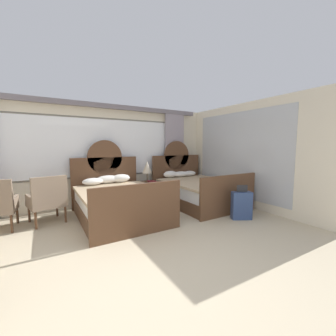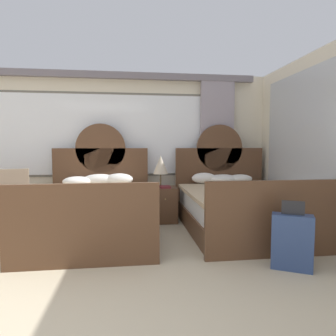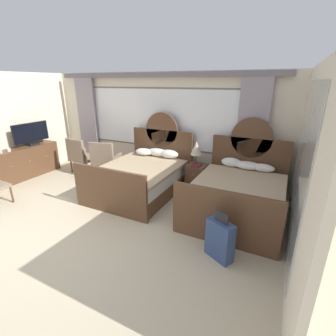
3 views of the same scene
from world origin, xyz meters
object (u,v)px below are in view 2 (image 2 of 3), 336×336
Objects in this scene: nightstand_between_beds at (164,204)px; suitcase_on_floor at (292,241)px; armchair_by_window_left at (8,199)px; table_lamp_on_nightstand at (161,165)px; book_on_nightstand at (165,187)px; bed_near_window at (95,211)px; bed_near_mirror at (238,207)px.

suitcase_on_floor is at bearing -62.20° from nightstand_between_beds.
armchair_by_window_left reaches higher than suitcase_on_floor.
nightstand_between_beds is at bearing -45.38° from table_lamp_on_nightstand.
nightstand_between_beds is 1.11× the size of table_lamp_on_nightstand.
book_on_nightstand reaches higher than nightstand_between_beds.
book_on_nightstand is at bearing -66.08° from table_lamp_on_nightstand.
suitcase_on_floor reaches higher than nightstand_between_beds.
bed_near_window is 1.31m from nightstand_between_beds.
armchair_by_window_left is at bearing 152.88° from suitcase_on_floor.
bed_near_mirror reaches higher than table_lamp_on_nightstand.
bed_near_window is 3.68× the size of nightstand_between_beds.
bed_near_window is 8.68× the size of book_on_nightstand.
armchair_by_window_left is at bearing -174.41° from book_on_nightstand.
nightstand_between_beds is (1.11, 0.69, -0.07)m from bed_near_window.
book_on_nightstand is at bearing 28.30° from bed_near_window.
bed_near_mirror reaches higher than armchair_by_window_left.
suitcase_on_floor is at bearing -27.12° from armchair_by_window_left.
armchair_by_window_left is at bearing -171.03° from table_lamp_on_nightstand.
bed_near_window reaches higher than nightstand_between_beds.
bed_near_mirror is 1.28m from book_on_nightstand.
table_lamp_on_nightstand is at bearing 118.26° from suitcase_on_floor.
nightstand_between_beds is 0.62× the size of armchair_by_window_left.
suitcase_on_floor is (2.26, -1.49, -0.07)m from bed_near_window.
table_lamp_on_nightstand is 2.49m from armchair_by_window_left.
bed_near_window and bed_near_mirror have the same top height.
book_on_nightstand is at bearing 5.59° from armchair_by_window_left.
bed_near_window is 3.00× the size of suitcase_on_floor.
armchair_by_window_left is (-1.35, 0.36, 0.14)m from bed_near_window.
suitcase_on_floor reaches higher than book_on_nightstand.
suitcase_on_floor is (1.20, -2.23, -0.69)m from table_lamp_on_nightstand.
bed_near_window is 2.22m from bed_near_mirror.
bed_near_mirror is at bearing -5.83° from armchair_by_window_left.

